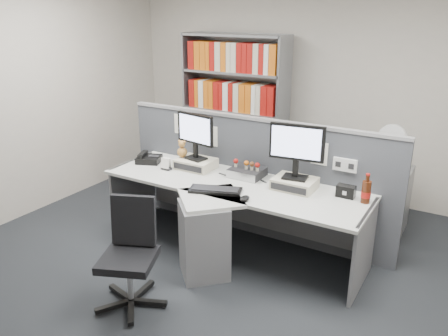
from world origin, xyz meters
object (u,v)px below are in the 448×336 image
Objects in this scene: desktop_pc at (247,172)px; speaker at (346,191)px; monitor_right at (297,147)px; keyboard at (216,190)px; shelving_unit at (235,113)px; mouse at (245,199)px; desk_fan at (392,142)px; office_chair at (131,250)px; monitor_left at (195,132)px; desk_calendar at (166,165)px; desk at (221,216)px; filing_cabinet at (384,201)px; desk_phone at (148,159)px; cola_bottle at (366,192)px.

speaker reaches higher than desktop_pc.
monitor_right is 1.01× the size of keyboard.
speaker is 2.40m from shelving_unit.
desk_fan is (0.90, 1.50, 0.27)m from mouse.
desktop_pc is 0.65× the size of desk_fan.
keyboard is at bearing 73.40° from office_chair.
monitor_left is at bearing -180.00° from monitor_right.
desk_calendar is 0.78× the size of speaker.
desk is 0.54m from desktop_pc.
filing_cabinet is at bearing 39.48° from desktop_pc.
desk_fan is at bearing 80.05° from speaker.
desk_phone is at bearing 165.45° from desk.
monitor_left reaches higher than desk_calendar.
desk_calendar is (-1.08, 0.30, 0.03)m from mouse.
monitor_left is 0.94× the size of keyboard.
monitor_left is 1.48m from office_chair.
desk_calendar is at bearing -174.26° from cola_bottle.
desk_calendar is 0.25× the size of desk_fan.
keyboard is 1.16m from speaker.
monitor_left is 0.77m from keyboard.
monitor_right reaches higher than filing_cabinet.
monitor_right reaches higher than monitor_left.
monitor_left reaches higher than mouse.
desk_calendar is at bearing -172.58° from speaker.
shelving_unit is at bearing 143.66° from speaker.
desk is 8.38× the size of desk_phone.
desk_calendar is 2.35m from filing_cabinet.
keyboard is 0.58× the size of office_chair.
desktop_pc is 2.54× the size of desk_calendar.
desk_phone is at bearing -96.82° from shelving_unit.
mouse is 0.73× the size of speaker.
desk_fan is at bearing -12.08° from shelving_unit.
cola_bottle is 0.38× the size of filing_cabinet.
office_chair is (-0.26, -0.88, -0.27)m from keyboard.
monitor_right is 1.20m from desk_fan.
filing_cabinet is at bearing 49.81° from keyboard.
desk_fan is (-0.01, 1.01, 0.19)m from cola_bottle.
desk_phone is at bearing -169.59° from monitor_left.
mouse is 1.77m from desk_fan.
office_chair reaches higher than desk_calendar.
desk_calendar is (0.31, -0.09, 0.01)m from desk_phone.
cola_bottle is (1.75, 0.01, -0.29)m from monitor_left.
shelving_unit reaches higher than speaker.
desk_fan is at bearing 57.42° from office_chair.
desk_phone is (-1.12, -0.16, -0.00)m from desktop_pc.
desk is 0.29m from keyboard.
shelving_unit is at bearing 103.97° from monitor_left.
keyboard is at bearing 171.39° from mouse.
desk_fan reaches higher than desk_phone.
keyboard is 0.95m from office_chair.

